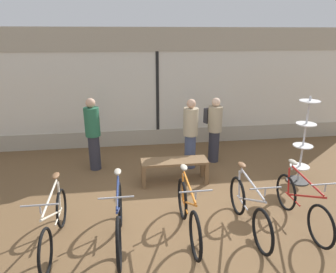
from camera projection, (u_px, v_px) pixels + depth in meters
name	position (u px, v px, depth m)	size (l,w,h in m)	color
ground_plane	(180.00, 214.00, 5.31)	(24.00, 24.00, 0.00)	brown
shop_back_wall	(157.00, 88.00, 8.17)	(12.00, 0.08, 3.20)	#B2A893
bicycle_far_left	(54.00, 224.00, 4.42)	(0.46, 1.70, 1.00)	black
bicycle_left	(119.00, 219.00, 4.47)	(0.46, 1.74, 1.05)	black
bicycle_center	(188.00, 213.00, 4.66)	(0.46, 1.71, 1.03)	black
bicycle_right	(249.00, 209.00, 4.78)	(0.46, 1.69, 1.02)	black
bicycle_far_right	(301.00, 204.00, 4.91)	(0.46, 1.68, 1.01)	black
accessory_rack	(302.00, 148.00, 6.26)	(0.48, 0.48, 1.87)	#333333
display_bench	(174.00, 164.00, 6.32)	(1.40, 0.44, 0.51)	brown
customer_near_rack	(214.00, 128.00, 7.28)	(0.45, 0.56, 1.61)	#2D2D38
customer_by_window	(93.00, 133.00, 6.81)	(0.48, 0.48, 1.70)	#2D2D38
customer_mid_floor	(191.00, 133.00, 6.92)	(0.34, 0.34, 1.66)	#424C6B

